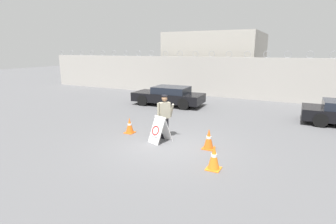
# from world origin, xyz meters

# --- Properties ---
(ground_plane) EXTENTS (90.00, 90.00, 0.00)m
(ground_plane) POSITION_xyz_m (0.00, 0.00, 0.00)
(ground_plane) COLOR #5B5B5E
(perimeter_wall) EXTENTS (36.00, 0.30, 3.43)m
(perimeter_wall) POSITION_xyz_m (0.00, 11.15, 1.50)
(perimeter_wall) COLOR #ADA8A0
(perimeter_wall) RESTS_ON ground_plane
(building_block) EXTENTS (8.00, 7.93, 5.00)m
(building_block) POSITION_xyz_m (-3.14, 16.64, 2.50)
(building_block) COLOR #B2ADA3
(building_block) RESTS_ON ground_plane
(barricade_sign) EXTENTS (0.79, 0.96, 1.02)m
(barricade_sign) POSITION_xyz_m (-0.49, 0.23, 0.50)
(barricade_sign) COLOR white
(barricade_sign) RESTS_ON ground_plane
(security_guard) EXTENTS (0.63, 0.52, 1.76)m
(security_guard) POSITION_xyz_m (-0.54, 0.75, 0.99)
(security_guard) COLOR black
(security_guard) RESTS_ON ground_plane
(traffic_cone_near) EXTENTS (0.42, 0.42, 0.77)m
(traffic_cone_near) POSITION_xyz_m (2.11, -1.15, 0.38)
(traffic_cone_near) COLOR orange
(traffic_cone_near) RESTS_ON ground_plane
(traffic_cone_mid) EXTENTS (0.42, 0.42, 0.75)m
(traffic_cone_mid) POSITION_xyz_m (1.44, 0.39, 0.37)
(traffic_cone_mid) COLOR orange
(traffic_cone_mid) RESTS_ON ground_plane
(traffic_cone_far) EXTENTS (0.40, 0.40, 0.67)m
(traffic_cone_far) POSITION_xyz_m (-2.19, 0.65, 0.33)
(traffic_cone_far) COLOR orange
(traffic_cone_far) RESTS_ON ground_plane
(parked_car_front_coupe) EXTENTS (4.58, 2.05, 1.22)m
(parked_car_front_coupe) POSITION_xyz_m (-3.29, 6.60, 0.62)
(parked_car_front_coupe) COLOR black
(parked_car_front_coupe) RESTS_ON ground_plane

